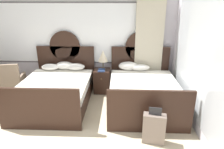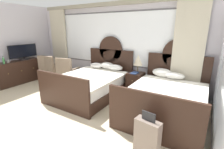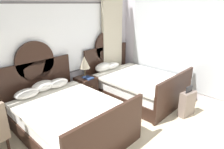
% 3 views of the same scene
% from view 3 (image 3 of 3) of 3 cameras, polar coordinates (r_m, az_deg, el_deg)
% --- Properties ---
extents(wall_back_window, '(6.16, 0.22, 2.70)m').
position_cam_3_polar(wall_back_window, '(4.50, -22.34, 6.09)').
color(wall_back_window, silver).
rests_on(wall_back_window, ground_plane).
extents(wall_right_mirror, '(0.08, 4.32, 2.70)m').
position_cam_3_polar(wall_right_mirror, '(5.33, 22.08, 7.31)').
color(wall_right_mirror, silver).
rests_on(wall_right_mirror, ground_plane).
extents(bed_near_window, '(1.63, 2.23, 1.65)m').
position_cam_3_polar(bed_near_window, '(3.98, -13.05, -11.23)').
color(bed_near_window, black).
rests_on(bed_near_window, ground_plane).
extents(bed_near_mirror, '(1.63, 2.23, 1.65)m').
position_cam_3_polar(bed_near_mirror, '(5.28, 6.42, -2.83)').
color(bed_near_mirror, black).
rests_on(bed_near_mirror, ground_plane).
extents(nightstand_between_beds, '(0.44, 0.47, 0.65)m').
position_cam_3_polar(nightstand_between_beds, '(5.04, -7.42, -4.31)').
color(nightstand_between_beds, black).
rests_on(nightstand_between_beds, ground_plane).
extents(table_lamp_on_nightstand, '(0.27, 0.27, 0.52)m').
position_cam_3_polar(table_lamp_on_nightstand, '(4.87, -7.95, 3.41)').
color(table_lamp_on_nightstand, brown).
rests_on(table_lamp_on_nightstand, nightstand_between_beds).
extents(book_on_nightstand, '(0.18, 0.26, 0.03)m').
position_cam_3_polar(book_on_nightstand, '(4.85, -6.93, -0.94)').
color(book_on_nightstand, navy).
rests_on(book_on_nightstand, nightstand_between_beds).
extents(suitcase_on_floor, '(0.42, 0.23, 0.71)m').
position_cam_3_polar(suitcase_on_floor, '(4.72, 20.78, -7.83)').
color(suitcase_on_floor, '#75665B').
rests_on(suitcase_on_floor, ground_plane).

